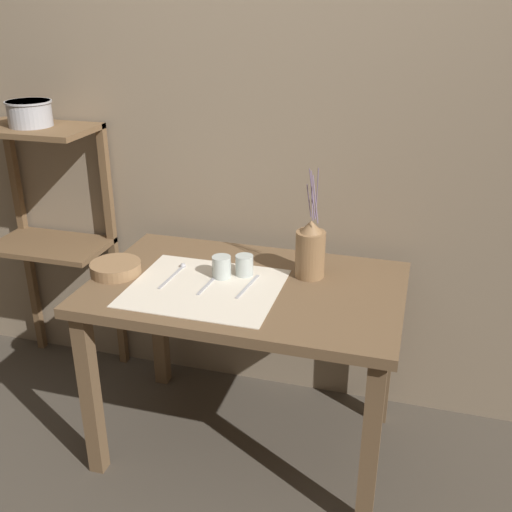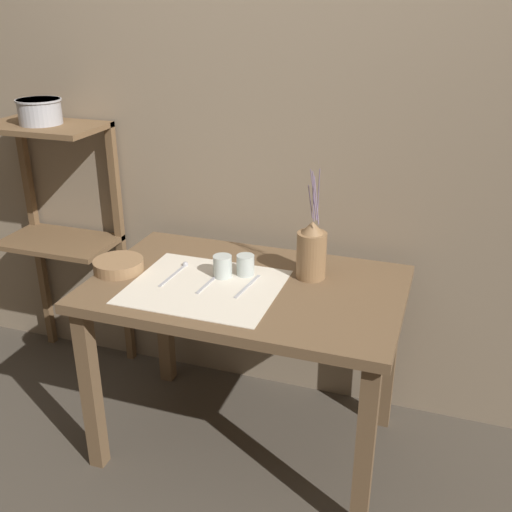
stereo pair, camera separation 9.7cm
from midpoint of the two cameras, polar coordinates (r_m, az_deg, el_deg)
name	(u,v)px [view 2 (the right image)]	position (r m, az deg, el deg)	size (l,w,h in m)	color
ground_plane	(247,441)	(2.69, 0.25, -17.23)	(12.00, 12.00, 0.00)	#473F35
stone_wall_back	(284,140)	(2.55, 3.82, 10.99)	(7.00, 0.06, 2.40)	gray
wooden_table	(246,308)	(2.31, 0.28, -5.00)	(1.18, 0.75, 0.75)	brown
wooden_shelf_unit	(59,204)	(2.94, -17.33, 4.76)	(0.53, 0.32, 1.24)	brown
linen_cloth	(205,287)	(2.24, -3.67, -2.94)	(0.55, 0.47, 0.00)	beige
pitcher_with_flowers	(311,252)	(2.29, 6.51, 0.41)	(0.11, 0.11, 0.43)	olive
wooden_bowl	(119,265)	(2.41, -11.85, -0.88)	(0.20, 0.20, 0.05)	#8E6B47
glass_tumbler_near	(223,266)	(2.30, -2.01, -0.99)	(0.07, 0.07, 0.08)	#B7C1BC
glass_tumbler_far	(245,265)	(2.31, 0.19, -0.88)	(0.07, 0.07, 0.08)	#B7C1BC
spoon_outer	(180,269)	(2.38, -6.08, -1.25)	(0.03, 0.22, 0.02)	#A8A8AD
fork_outer	(210,282)	(2.27, -3.22, -2.50)	(0.03, 0.21, 0.00)	#A8A8AD
fork_inner	(248,286)	(2.24, 0.43, -2.91)	(0.03, 0.21, 0.00)	#A8A8AD
metal_pot_large	(40,111)	(2.81, -18.96, 12.95)	(0.19, 0.19, 0.11)	#A8A8AD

